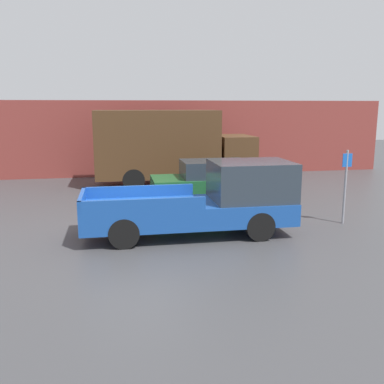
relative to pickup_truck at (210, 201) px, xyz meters
name	(u,v)px	position (x,y,z in m)	size (l,w,h in m)	color
ground_plane	(136,234)	(-2.04, 0.37, -0.95)	(60.00, 60.00, 0.00)	#3D3D3F
building_wall	(125,139)	(-2.04, 10.68, 0.96)	(28.00, 0.15, 3.83)	brown
pickup_truck	(210,201)	(0.00, 0.00, 0.00)	(5.79, 1.96, 2.03)	#194799
car	(211,182)	(0.86, 3.56, -0.12)	(4.24, 1.85, 1.62)	#1E592D
delivery_truck	(168,146)	(-0.18, 7.81, 0.84)	(7.10, 2.56, 3.37)	#472D19
parking_sign	(345,182)	(4.27, 0.33, 0.32)	(0.30, 0.07, 2.25)	gray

